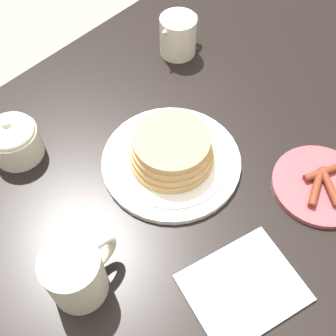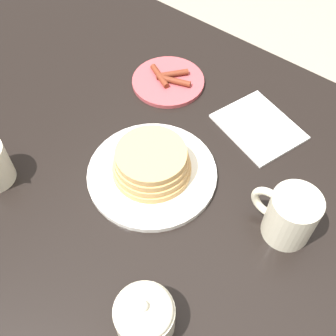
% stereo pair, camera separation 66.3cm
% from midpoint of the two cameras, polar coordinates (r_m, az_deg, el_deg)
% --- Properties ---
extents(ground_plane, '(8.00, 8.00, 0.00)m').
position_cam_midpoint_polar(ground_plane, '(1.46, -8.18, -26.62)').
color(ground_plane, gray).
extents(dining_table, '(1.56, 0.88, 0.77)m').
position_cam_midpoint_polar(dining_table, '(0.84, -13.61, -18.91)').
color(dining_table, black).
rests_on(dining_table, ground_plane).
extents(pancake_plate, '(0.26, 0.26, 0.07)m').
position_cam_midpoint_polar(pancake_plate, '(0.72, -20.29, -15.44)').
color(pancake_plate, white).
rests_on(pancake_plate, dining_table).
extents(side_plate_bacon, '(0.17, 0.17, 0.02)m').
position_cam_midpoint_polar(side_plate_bacon, '(0.85, -14.14, 0.90)').
color(side_plate_bacon, '#B2474C').
rests_on(side_plate_bacon, dining_table).
extents(coffee_mug, '(0.12, 0.09, 0.10)m').
position_cam_midpoint_polar(coffee_mug, '(0.62, 0.14, -26.20)').
color(coffee_mug, beige).
rests_on(coffee_mug, dining_table).
extents(sugar_bowl, '(0.09, 0.09, 0.09)m').
position_cam_midpoint_polar(sugar_bowl, '(0.67, -27.53, -38.19)').
color(sugar_bowl, beige).
rests_on(sugar_bowl, dining_table).
extents(napkin, '(0.21, 0.19, 0.01)m').
position_cam_midpoint_polar(napkin, '(0.75, -0.91, -7.92)').
color(napkin, white).
rests_on(napkin, dining_table).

